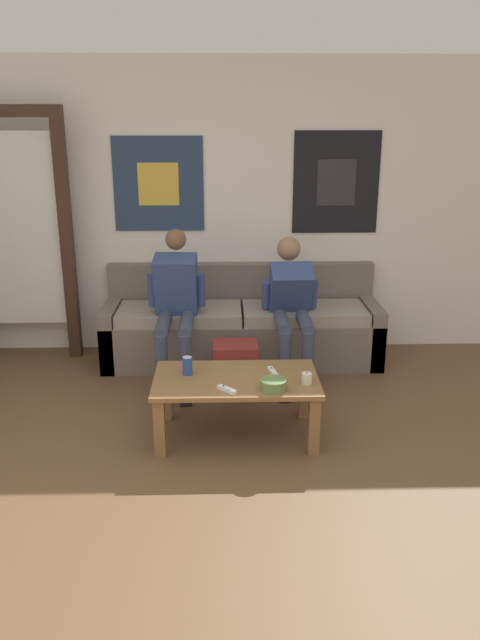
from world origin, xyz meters
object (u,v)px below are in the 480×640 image
(person_seated_adult, at_px, (176,302))
(pillar_candle, at_px, (307,378))
(coffee_table, at_px, (236,388))
(game_controller_near_right, at_px, (273,372))
(couch, at_px, (242,328))
(ceramic_bowl, at_px, (273,384))
(person_seated_teen, at_px, (291,303))
(drink_can_blue, at_px, (187,366))
(game_controller_near_left, at_px, (227,389))
(backpack, at_px, (235,370))

(person_seated_adult, distance_m, pillar_candle, 1.46)
(coffee_table, relative_size, game_controller_near_right, 7.33)
(couch, bearing_deg, coffee_table, -93.29)
(couch, xyz_separation_m, ceramic_bowl, (0.15, -1.60, 0.17))
(person_seated_teen, xyz_separation_m, game_controller_near_right, (-0.23, -1.01, -0.18))
(drink_can_blue, height_order, game_controller_near_left, drink_can_blue)
(person_seated_teen, relative_size, pillar_candle, 13.24)
(person_seated_teen, height_order, game_controller_near_right, person_seated_teen)
(backpack, bearing_deg, couch, 84.34)
(pillar_candle, height_order, drink_can_blue, drink_can_blue)
(couch, xyz_separation_m, person_seated_teen, (0.39, -0.33, 0.33))
(backpack, bearing_deg, coffee_table, -90.58)
(couch, bearing_deg, ceramic_bowl, -84.68)
(person_seated_adult, xyz_separation_m, drink_can_blue, (0.14, -0.95, -0.16))
(couch, bearing_deg, backpack, -95.66)
(game_controller_near_left, bearing_deg, coffee_table, 73.94)
(game_controller_near_left, distance_m, game_controller_near_right, 0.42)
(pillar_candle, bearing_deg, drink_can_blue, 167.49)
(coffee_table, height_order, game_controller_near_right, game_controller_near_right)
(person_seated_teen, bearing_deg, couch, 140.16)
(game_controller_near_left, bearing_deg, person_seated_teen, 67.35)
(couch, bearing_deg, person_seated_teen, -39.84)
(person_seated_teen, distance_m, game_controller_near_right, 1.05)
(person_seated_adult, height_order, game_controller_near_right, person_seated_adult)
(couch, height_order, drink_can_blue, couch)
(person_seated_teen, bearing_deg, backpack, -138.35)
(game_controller_near_right, bearing_deg, pillar_candle, -40.33)
(ceramic_bowl, relative_size, game_controller_near_right, 1.16)
(person_seated_adult, distance_m, person_seated_teen, 0.94)
(drink_can_blue, distance_m, game_controller_near_right, 0.57)
(drink_can_blue, xyz_separation_m, game_controller_near_left, (0.26, -0.28, -0.05))
(backpack, bearing_deg, drink_can_blue, -118.94)
(coffee_table, bearing_deg, drink_can_blue, 168.75)
(game_controller_near_left, bearing_deg, ceramic_bowl, 2.87)
(person_seated_adult, bearing_deg, person_seated_teen, 3.59)
(person_seated_teen, distance_m, pillar_candle, 1.19)
(person_seated_adult, relative_size, ceramic_bowl, 6.95)
(drink_can_blue, bearing_deg, person_seated_adult, 98.36)
(game_controller_near_right, bearing_deg, coffee_table, -164.98)
(backpack, bearing_deg, ceramic_bowl, -75.37)
(drink_can_blue, relative_size, game_controller_near_left, 0.98)
(pillar_candle, relative_size, game_controller_near_left, 0.66)
(pillar_candle, bearing_deg, game_controller_near_left, -168.46)
(person_seated_teen, xyz_separation_m, game_controller_near_left, (-0.54, -1.29, -0.18))
(ceramic_bowl, xyz_separation_m, drink_can_blue, (-0.55, 0.26, 0.02))
(couch, relative_size, backpack, 5.79)
(pillar_candle, height_order, game_controller_near_right, pillar_candle)
(couch, bearing_deg, drink_can_blue, -106.70)
(person_seated_adult, bearing_deg, game_controller_near_right, -53.27)
(coffee_table, relative_size, pillar_candle, 13.09)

